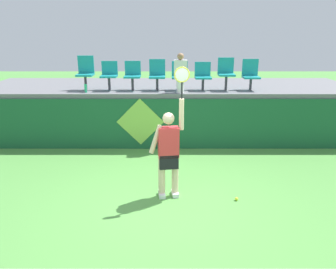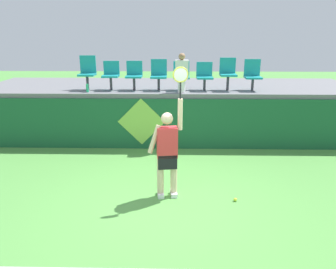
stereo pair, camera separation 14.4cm
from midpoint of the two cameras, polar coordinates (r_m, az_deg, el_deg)
ground_plane at (r=6.33m, az=-0.63°, el=-12.05°), size 40.00×40.00×0.00m
court_back_wall at (r=9.00m, az=-0.46°, el=1.91°), size 10.93×0.20×1.38m
spectator_platform at (r=10.22m, az=-0.42°, el=8.13°), size 10.93×2.94×0.12m
tennis_player at (r=6.28m, az=-0.62°, el=-2.81°), size 0.75×0.31×2.50m
tennis_ball at (r=6.60m, az=10.92°, el=-10.74°), size 0.07×0.07×0.07m
water_bottle at (r=9.24m, az=-14.42°, el=7.64°), size 0.07×0.07×0.22m
stadium_chair_0 at (r=9.62m, az=-14.43°, el=10.44°), size 0.44×0.42×0.93m
stadium_chair_1 at (r=9.48m, az=-10.54°, el=10.16°), size 0.44×0.42×0.78m
stadium_chair_2 at (r=9.39m, az=-6.61°, el=10.24°), size 0.44×0.42×0.78m
stadium_chair_3 at (r=9.34m, az=-2.40°, el=10.37°), size 0.44×0.42×0.83m
stadium_chair_4 at (r=9.34m, az=1.49°, el=10.22°), size 0.44×0.42×0.77m
stadium_chair_5 at (r=9.38m, az=5.44°, el=10.11°), size 0.44×0.42×0.75m
stadium_chair_6 at (r=9.45m, az=9.38°, el=10.52°), size 0.44×0.42×0.87m
stadium_chair_7 at (r=9.60m, az=13.43°, el=10.09°), size 0.44×0.42×0.83m
spectator_0 at (r=8.88m, az=1.57°, el=10.52°), size 0.34×0.20×1.03m
wall_signage_mount at (r=9.14m, az=-5.17°, el=-2.42°), size 1.27×0.01×1.39m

